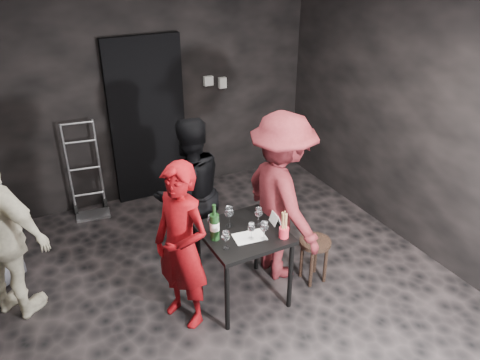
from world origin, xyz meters
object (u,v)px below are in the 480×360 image
woman_black (190,188)px  breadstick_cup (284,225)px  tasting_table (243,240)px  stool (314,250)px  wine_bottle (215,226)px  hand_truck (90,198)px  server_red (181,244)px  man_maroon (282,186)px

woman_black → breadstick_cup: (0.47, -1.05, 0.02)m
woman_black → breadstick_cup: bearing=104.9°
tasting_table → stool: tasting_table is taller
stool → wine_bottle: (-1.02, 0.10, 0.52)m
hand_truck → stool: size_ratio=2.58×
tasting_table → stool: size_ratio=1.60×
tasting_table → stool: 0.80m
stool → server_red: (-1.34, 0.09, 0.43)m
hand_truck → tasting_table: hand_truck is taller
hand_truck → tasting_table: size_ratio=1.62×
hand_truck → woman_black: 1.76m
stool → woman_black: size_ratio=0.28×
stool → man_maroon: (-0.23, 0.29, 0.63)m
woman_black → wine_bottle: (-0.08, -0.80, 0.03)m
stool → breadstick_cup: 0.71m
server_red → man_maroon: man_maroon is taller
server_red → hand_truck: bearing=164.1°
woman_black → wine_bottle: size_ratio=4.92×
stool → man_maroon: man_maroon is taller
stool → breadstick_cup: size_ratio=1.73×
breadstick_cup → server_red: bearing=164.8°
man_maroon → breadstick_cup: size_ratio=7.32×
wine_bottle → man_maroon: bearing=13.0°
tasting_table → breadstick_cup: 0.43m
man_maroon → breadstick_cup: (-0.24, -0.43, -0.12)m
woman_black → wine_bottle: 0.81m
tasting_table → woman_black: woman_black is taller
server_red → tasting_table: bearing=64.0°
server_red → wine_bottle: (0.32, 0.01, 0.08)m
woman_black → wine_bottle: woman_black is taller
man_maroon → wine_bottle: (-0.79, -0.18, -0.11)m
woman_black → man_maroon: man_maroon is taller
hand_truck → tasting_table: bearing=-57.7°
hand_truck → man_maroon: size_ratio=0.61×
wine_bottle → woman_black: bearing=84.1°
server_red → breadstick_cup: server_red is taller
tasting_table → woman_black: size_ratio=0.44×
stool → server_red: size_ratio=0.29×
hand_truck → woman_black: (0.81, -1.43, 0.63)m
man_maroon → wine_bottle: 0.82m
server_red → wine_bottle: size_ratio=4.63×
server_red → woman_black: woman_black is taller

